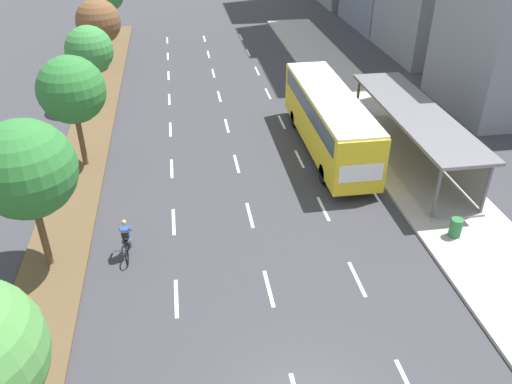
{
  "coord_description": "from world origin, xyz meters",
  "views": [
    {
      "loc": [
        -2.76,
        -8.99,
        13.51
      ],
      "look_at": [
        0.3,
        10.59,
        1.2
      ],
      "focal_mm": 36.25,
      "sensor_mm": 36.0,
      "label": 1
    }
  ],
  "objects_px": {
    "median_tree_fifth": "(98,22)",
    "median_tree_third": "(72,90)",
    "cyclist": "(126,240)",
    "median_tree_second": "(25,170)",
    "bus_shelter": "(418,131)",
    "bus": "(329,116)",
    "trash_bin": "(456,228)",
    "median_tree_fourth": "(89,50)"
  },
  "relations": [
    {
      "from": "bus_shelter",
      "to": "trash_bin",
      "type": "height_order",
      "value": "bus_shelter"
    },
    {
      "from": "bus",
      "to": "cyclist",
      "type": "relative_size",
      "value": 6.2
    },
    {
      "from": "cyclist",
      "to": "median_tree_fourth",
      "type": "height_order",
      "value": "median_tree_fourth"
    },
    {
      "from": "median_tree_third",
      "to": "bus",
      "type": "bearing_deg",
      "value": -0.87
    },
    {
      "from": "median_tree_fifth",
      "to": "median_tree_third",
      "type": "bearing_deg",
      "value": -88.39
    },
    {
      "from": "bus_shelter",
      "to": "bus",
      "type": "distance_m",
      "value": 4.77
    },
    {
      "from": "cyclist",
      "to": "median_tree_second",
      "type": "bearing_deg",
      "value": -177.65
    },
    {
      "from": "trash_bin",
      "to": "cyclist",
      "type": "bearing_deg",
      "value": 176.01
    },
    {
      "from": "median_tree_second",
      "to": "median_tree_fourth",
      "type": "height_order",
      "value": "median_tree_second"
    },
    {
      "from": "bus",
      "to": "trash_bin",
      "type": "bearing_deg",
      "value": -70.36
    },
    {
      "from": "median_tree_third",
      "to": "median_tree_fifth",
      "type": "distance_m",
      "value": 16.68
    },
    {
      "from": "bus_shelter",
      "to": "bus",
      "type": "height_order",
      "value": "bus"
    },
    {
      "from": "bus",
      "to": "median_tree_fifth",
      "type": "height_order",
      "value": "median_tree_fifth"
    },
    {
      "from": "median_tree_fourth",
      "to": "bus_shelter",
      "type": "bearing_deg",
      "value": -30.92
    },
    {
      "from": "bus",
      "to": "median_tree_fourth",
      "type": "bearing_deg",
      "value": 147.65
    },
    {
      "from": "median_tree_third",
      "to": "median_tree_fifth",
      "type": "relative_size",
      "value": 1.12
    },
    {
      "from": "median_tree_second",
      "to": "trash_bin",
      "type": "relative_size",
      "value": 7.24
    },
    {
      "from": "cyclist",
      "to": "median_tree_fourth",
      "type": "bearing_deg",
      "value": 99.75
    },
    {
      "from": "bus_shelter",
      "to": "median_tree_fourth",
      "type": "xyz_separation_m",
      "value": [
        -17.75,
        10.63,
        1.99
      ]
    },
    {
      "from": "cyclist",
      "to": "median_tree_third",
      "type": "xyz_separation_m",
      "value": [
        -2.68,
        8.2,
        3.49
      ]
    },
    {
      "from": "median_tree_fifth",
      "to": "cyclist",
      "type": "bearing_deg",
      "value": -82.79
    },
    {
      "from": "median_tree_fifth",
      "to": "trash_bin",
      "type": "relative_size",
      "value": 6.19
    },
    {
      "from": "bus_shelter",
      "to": "bus",
      "type": "xyz_separation_m",
      "value": [
        -4.28,
        2.1,
        0.2
      ]
    },
    {
      "from": "bus_shelter",
      "to": "median_tree_fifth",
      "type": "height_order",
      "value": "median_tree_fifth"
    },
    {
      "from": "median_tree_second",
      "to": "bus_shelter",
      "type": "bearing_deg",
      "value": 18.53
    },
    {
      "from": "bus_shelter",
      "to": "median_tree_third",
      "type": "height_order",
      "value": "median_tree_third"
    },
    {
      "from": "median_tree_fourth",
      "to": "median_tree_fifth",
      "type": "xyz_separation_m",
      "value": [
        -0.31,
        8.33,
        -0.2
      ]
    },
    {
      "from": "cyclist",
      "to": "median_tree_third",
      "type": "height_order",
      "value": "median_tree_third"
    },
    {
      "from": "cyclist",
      "to": "median_tree_second",
      "type": "distance_m",
      "value": 4.76
    },
    {
      "from": "bus",
      "to": "median_tree_third",
      "type": "bearing_deg",
      "value": 179.13
    },
    {
      "from": "bus",
      "to": "median_tree_second",
      "type": "xyz_separation_m",
      "value": [
        -13.7,
        -8.13,
        2.35
      ]
    },
    {
      "from": "bus_shelter",
      "to": "bus",
      "type": "bearing_deg",
      "value": 153.86
    },
    {
      "from": "median_tree_fourth",
      "to": "trash_bin",
      "type": "relative_size",
      "value": 6.2
    },
    {
      "from": "median_tree_fourth",
      "to": "cyclist",
      "type": "bearing_deg",
      "value": -80.25
    },
    {
      "from": "median_tree_fourth",
      "to": "trash_bin",
      "type": "bearing_deg",
      "value": -46.39
    },
    {
      "from": "median_tree_fourth",
      "to": "median_tree_fifth",
      "type": "bearing_deg",
      "value": 92.1
    },
    {
      "from": "cyclist",
      "to": "median_tree_fourth",
      "type": "relative_size",
      "value": 0.35
    },
    {
      "from": "cyclist",
      "to": "median_tree_fifth",
      "type": "xyz_separation_m",
      "value": [
        -3.15,
        24.86,
        2.86
      ]
    },
    {
      "from": "median_tree_second",
      "to": "trash_bin",
      "type": "height_order",
      "value": "median_tree_second"
    },
    {
      "from": "median_tree_fourth",
      "to": "bus",
      "type": "bearing_deg",
      "value": -32.35
    },
    {
      "from": "median_tree_fourth",
      "to": "median_tree_fifth",
      "type": "height_order",
      "value": "median_tree_fourth"
    },
    {
      "from": "cyclist",
      "to": "median_tree_second",
      "type": "relative_size",
      "value": 0.3
    }
  ]
}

